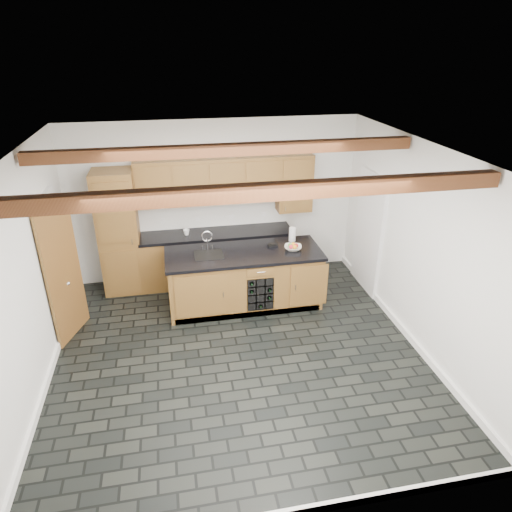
# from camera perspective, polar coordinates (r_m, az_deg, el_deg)

# --- Properties ---
(ground) EXTENTS (5.00, 5.00, 0.00)m
(ground) POSITION_cam_1_polar(r_m,az_deg,el_deg) (6.51, -2.16, -11.99)
(ground) COLOR black
(ground) RESTS_ON ground
(room_shell) EXTENTS (5.01, 5.00, 5.00)m
(room_shell) POSITION_cam_1_polar(r_m,az_deg,el_deg) (6.18, -3.94, 2.24)
(room_shell) COLOR white
(room_shell) RESTS_ON ground
(back_cabinetry) EXTENTS (3.65, 0.62, 2.20)m
(back_cabinetry) POSITION_cam_1_polar(r_m,az_deg,el_deg) (7.94, -7.50, 3.21)
(back_cabinetry) COLOR olive
(back_cabinetry) RESTS_ON ground
(island) EXTENTS (2.48, 0.96, 0.93)m
(island) POSITION_cam_1_polar(r_m,az_deg,el_deg) (7.37, -1.43, -2.85)
(island) COLOR olive
(island) RESTS_ON ground
(faucet) EXTENTS (0.45, 0.40, 0.34)m
(faucet) POSITION_cam_1_polar(r_m,az_deg,el_deg) (7.13, -5.96, 0.48)
(faucet) COLOR black
(faucet) RESTS_ON island
(kitchen_scale) EXTENTS (0.17, 0.11, 0.05)m
(kitchen_scale) POSITION_cam_1_polar(r_m,az_deg,el_deg) (7.38, 2.08, 1.42)
(kitchen_scale) COLOR black
(kitchen_scale) RESTS_ON island
(fruit_bowl) EXTENTS (0.33, 0.33, 0.07)m
(fruit_bowl) POSITION_cam_1_polar(r_m,az_deg,el_deg) (7.26, 4.64, 1.02)
(fruit_bowl) COLOR beige
(fruit_bowl) RESTS_ON island
(fruit_cluster) EXTENTS (0.16, 0.17, 0.07)m
(fruit_cluster) POSITION_cam_1_polar(r_m,az_deg,el_deg) (7.25, 4.65, 1.28)
(fruit_cluster) COLOR #B2171A
(fruit_cluster) RESTS_ON fruit_bowl
(paper_towel) EXTENTS (0.11, 0.11, 0.23)m
(paper_towel) POSITION_cam_1_polar(r_m,az_deg,el_deg) (7.56, 4.55, 2.72)
(paper_towel) COLOR white
(paper_towel) RESTS_ON island
(mug) EXTENTS (0.13, 0.13, 0.10)m
(mug) POSITION_cam_1_polar(r_m,az_deg,el_deg) (7.88, -8.69, 2.95)
(mug) COLOR white
(mug) RESTS_ON back_cabinetry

